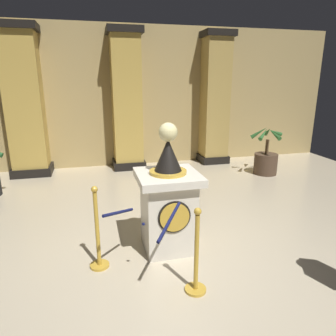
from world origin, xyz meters
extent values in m
plane|color=beige|center=(0.00, 0.00, 0.00)|extent=(11.72, 11.72, 0.00)
cube|color=tan|center=(0.00, 4.98, 1.80)|extent=(11.72, 0.16, 3.61)
cube|color=silver|center=(0.03, 0.37, 0.49)|extent=(0.65, 0.65, 0.98)
cube|color=silver|center=(0.03, 0.37, 1.03)|extent=(0.82, 0.82, 0.10)
cylinder|color=gold|center=(0.03, 0.03, 0.61)|extent=(0.38, 0.03, 0.38)
cylinder|color=black|center=(0.03, 0.04, 0.61)|extent=(0.42, 0.01, 0.42)
cylinder|color=gold|center=(0.03, 0.37, 1.10)|extent=(0.49, 0.49, 0.04)
cone|color=black|center=(0.03, 0.37, 1.33)|extent=(0.36, 0.36, 0.42)
cylinder|color=gold|center=(0.03, 0.37, 1.53)|extent=(0.03, 0.03, 0.06)
sphere|color=beige|center=(0.03, 0.37, 1.63)|extent=(0.24, 0.24, 0.24)
cylinder|color=gold|center=(-0.92, 0.13, 0.01)|extent=(0.24, 0.24, 0.03)
cylinder|color=gold|center=(-0.92, 0.13, 0.50)|extent=(0.05, 0.05, 0.99)
sphere|color=gold|center=(-0.92, 0.13, 1.03)|extent=(0.08, 0.08, 0.08)
cylinder|color=gold|center=(0.10, -0.60, 0.01)|extent=(0.24, 0.24, 0.03)
cylinder|color=gold|center=(0.10, -0.60, 0.46)|extent=(0.05, 0.05, 0.92)
sphere|color=gold|center=(0.10, -0.60, 0.96)|extent=(0.08, 0.08, 0.08)
cylinder|color=#141947|center=(-0.66, -0.05, 0.79)|extent=(0.40, 0.54, 0.21)
cylinder|color=#141947|center=(-0.15, -0.42, 0.79)|extent=(0.40, 0.54, 0.21)
sphere|color=#141947|center=(-0.41, -0.24, 0.70)|extent=(0.04, 0.04, 0.04)
cube|color=black|center=(-2.39, 4.63, 0.10)|extent=(0.92, 0.92, 0.20)
cube|color=gold|center=(-2.39, 4.63, 1.73)|extent=(0.80, 0.80, 3.46)
cube|color=black|center=(-2.39, 4.63, 3.38)|extent=(0.96, 0.96, 0.16)
cube|color=black|center=(2.39, 4.63, 0.10)|extent=(0.76, 0.76, 0.20)
cube|color=tan|center=(2.39, 4.63, 1.73)|extent=(0.66, 0.66, 3.46)
cube|color=black|center=(2.39, 4.63, 3.38)|extent=(0.79, 0.79, 0.16)
cube|color=black|center=(0.00, 4.63, 0.10)|extent=(0.82, 0.82, 0.20)
cube|color=gold|center=(0.00, 4.63, 1.73)|extent=(0.71, 0.71, 3.46)
cube|color=black|center=(0.00, 4.63, 3.38)|extent=(0.85, 0.85, 0.16)
cylinder|color=#4C3828|center=(3.21, 3.18, 0.25)|extent=(0.56, 0.56, 0.51)
cylinder|color=brown|center=(3.21, 3.18, 0.68)|extent=(0.08, 0.08, 0.35)
cone|color=#2D662D|center=(3.42, 3.23, 1.03)|extent=(0.45, 0.20, 0.24)
cone|color=#2D662D|center=(3.32, 3.37, 1.03)|extent=(0.25, 0.42, 0.31)
cone|color=#2D662D|center=(3.03, 3.30, 1.03)|extent=(0.38, 0.29, 0.36)
cone|color=#2D662D|center=(3.03, 3.08, 1.03)|extent=(0.40, 0.31, 0.31)
cone|color=#2D662D|center=(3.25, 2.97, 1.03)|extent=(0.15, 0.44, 0.26)
camera|label=1|loc=(-0.90, -3.36, 2.27)|focal=32.93mm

